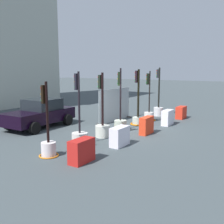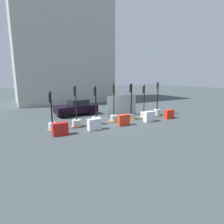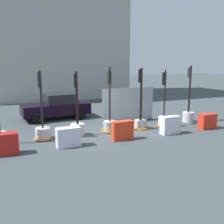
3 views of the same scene
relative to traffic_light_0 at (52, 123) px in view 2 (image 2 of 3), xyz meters
The scene contains 16 objects.
ground_plane 5.28m from the traffic_light_0, ahead, with size 120.00×120.00×0.00m, color #3F494C.
traffic_light_0 is the anchor object (origin of this frame).
traffic_light_1 1.85m from the traffic_light_0, ahead, with size 0.91×0.91×3.20m.
traffic_light_2 3.52m from the traffic_light_0, ahead, with size 0.72×0.72×3.13m.
traffic_light_3 5.28m from the traffic_light_0, ahead, with size 0.93×0.93×3.33m.
traffic_light_4 7.03m from the traffic_light_0, ahead, with size 0.92×0.92×3.27m.
traffic_light_5 8.56m from the traffic_light_0, ahead, with size 0.87×0.87×3.15m.
traffic_light_6 10.48m from the traffic_light_0, ahead, with size 0.66×0.66×3.38m.
construction_barrier_0 1.52m from the traffic_light_0, 83.06° to the right, with size 1.02×0.50×0.85m.
construction_barrier_1 3.09m from the traffic_light_0, 29.56° to the right, with size 1.03×0.48×0.83m.
construction_barrier_2 5.46m from the traffic_light_0, 16.43° to the right, with size 1.02×0.39×0.89m.
construction_barrier_3 8.04m from the traffic_light_0, 11.51° to the right, with size 0.99×0.46×0.90m.
construction_barrier_4 10.46m from the traffic_light_0, ahead, with size 0.98×0.50×0.81m.
car_black_sedan 5.40m from the traffic_light_0, 51.90° to the left, with size 4.28×2.42×1.60m.
building_main_facade 18.98m from the traffic_light_0, 71.52° to the left, with size 14.51×9.32×18.06m.
site_fence_panel 7.38m from the traffic_light_0, 13.05° to the left, with size 3.39×0.50×2.06m.
Camera 2 is at (-7.85, -12.94, 3.80)m, focal length 28.80 mm.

